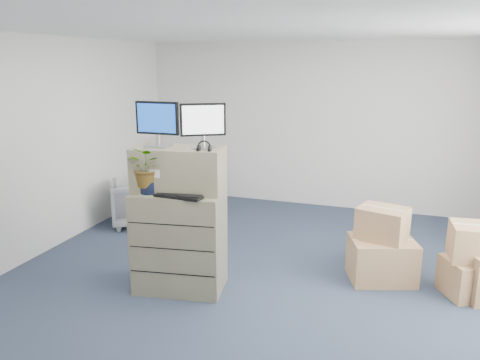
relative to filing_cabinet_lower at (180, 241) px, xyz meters
name	(u,v)px	position (x,y,z in m)	size (l,w,h in m)	color
ground	(255,294)	(0.84, 0.11, -0.56)	(7.00, 7.00, 0.00)	#242E41
wall_back	(315,126)	(0.84, 3.62, 0.84)	(6.00, 0.02, 2.80)	silver
filing_cabinet_lower	(180,241)	(0.00, 0.00, 0.00)	(0.95, 0.58, 1.11)	#837A5A
filing_cabinet_upper	(179,169)	(-0.01, 0.05, 0.79)	(0.95, 0.48, 0.48)	#837A5A
monitor_left	(157,122)	(-0.22, 0.01, 1.30)	(0.48, 0.19, 0.48)	#99999E
monitor_right	(203,123)	(0.27, 0.09, 1.29)	(0.42, 0.28, 0.47)	#99999E
headphones	(204,147)	(0.34, -0.05, 1.07)	(0.14, 0.14, 0.02)	black
keyboard	(179,195)	(0.09, -0.15, 0.57)	(0.54, 0.22, 0.03)	black
mouse	(204,194)	(0.32, -0.04, 0.57)	(0.10, 0.06, 0.04)	silver
water_bottle	(182,178)	(0.03, 0.04, 0.70)	(0.08, 0.08, 0.29)	#93959B
phone_dock	(174,187)	(-0.07, 0.05, 0.60)	(0.06, 0.06, 0.13)	silver
external_drive	(208,188)	(0.28, 0.16, 0.59)	(0.22, 0.17, 0.07)	black
tissue_box	(207,181)	(0.28, 0.13, 0.67)	(0.25, 0.13, 0.09)	#3F80D8
potted_plant	(148,173)	(-0.25, -0.19, 0.79)	(0.47, 0.51, 0.42)	#98AF8D
office_chair	(137,200)	(-1.56, 1.72, -0.17)	(0.75, 0.70, 0.77)	slate
cardboard_boxes	(430,258)	(2.63, 0.95, -0.24)	(2.06, 1.09, 0.86)	#9F704C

